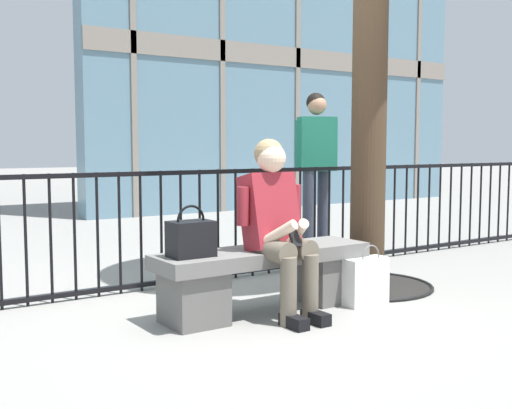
% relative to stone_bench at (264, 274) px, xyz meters
% --- Properties ---
extents(ground_plane, '(60.00, 60.00, 0.00)m').
position_rel_stone_bench_xyz_m(ground_plane, '(0.00, 0.00, -0.27)').
color(ground_plane, gray).
extents(stone_bench, '(1.60, 0.44, 0.45)m').
position_rel_stone_bench_xyz_m(stone_bench, '(0.00, 0.00, 0.00)').
color(stone_bench, slate).
rests_on(stone_bench, ground).
extents(seated_person_with_phone, '(0.52, 0.66, 1.21)m').
position_rel_stone_bench_xyz_m(seated_person_with_phone, '(0.02, -0.13, 0.38)').
color(seated_person_with_phone, '#6B6051').
rests_on(seated_person_with_phone, ground).
extents(handbag_on_bench, '(0.28, 0.19, 0.34)m').
position_rel_stone_bench_xyz_m(handbag_on_bench, '(-0.58, -0.01, 0.30)').
color(handbag_on_bench, black).
rests_on(handbag_on_bench, stone_bench).
extents(shopping_bag, '(0.35, 0.15, 0.45)m').
position_rel_stone_bench_xyz_m(shopping_bag, '(0.73, -0.25, -0.09)').
color(shopping_bag, white).
rests_on(shopping_bag, ground).
extents(bystander_at_railing, '(0.55, 0.36, 1.71)m').
position_rel_stone_bench_xyz_m(bystander_at_railing, '(1.75, 1.56, 0.73)').
color(bystander_at_railing, '#383D4C').
rests_on(bystander_at_railing, ground).
extents(plaza_railing, '(9.85, 0.04, 0.96)m').
position_rel_stone_bench_xyz_m(plaza_railing, '(0.00, 1.08, 0.22)').
color(plaza_railing, black).
rests_on(plaza_railing, ground).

